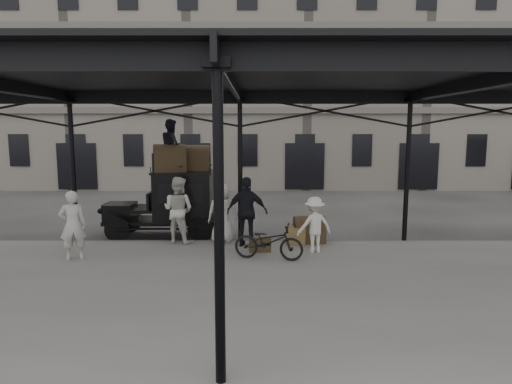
{
  "coord_description": "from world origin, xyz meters",
  "views": [
    {
      "loc": [
        0.48,
        -11.57,
        3.57
      ],
      "look_at": [
        0.47,
        1.6,
        1.7
      ],
      "focal_mm": 32.0,
      "sensor_mm": 36.0,
      "label": 1
    }
  ],
  "objects_px": {
    "steamer_trunk_platform": "(309,231)",
    "porter_left": "(73,225)",
    "bicycle": "(269,241)",
    "taxi": "(175,201)",
    "porter_official": "(247,212)",
    "steamer_trunk_roof_near": "(170,160)"
  },
  "relations": [
    {
      "from": "bicycle",
      "to": "steamer_trunk_roof_near",
      "type": "relative_size",
      "value": 1.84
    },
    {
      "from": "porter_left",
      "to": "bicycle",
      "type": "height_order",
      "value": "porter_left"
    },
    {
      "from": "porter_left",
      "to": "steamer_trunk_platform",
      "type": "relative_size",
      "value": 1.98
    },
    {
      "from": "steamer_trunk_platform",
      "to": "porter_left",
      "type": "bearing_deg",
      "value": -170.19
    },
    {
      "from": "taxi",
      "to": "steamer_trunk_platform",
      "type": "height_order",
      "value": "taxi"
    },
    {
      "from": "taxi",
      "to": "bicycle",
      "type": "height_order",
      "value": "taxi"
    },
    {
      "from": "porter_left",
      "to": "steamer_trunk_platform",
      "type": "xyz_separation_m",
      "value": [
        6.37,
        1.75,
        -0.57
      ]
    },
    {
      "from": "porter_official",
      "to": "bicycle",
      "type": "relative_size",
      "value": 1.11
    },
    {
      "from": "taxi",
      "to": "porter_left",
      "type": "distance_m",
      "value": 3.68
    },
    {
      "from": "steamer_trunk_roof_near",
      "to": "bicycle",
      "type": "bearing_deg",
      "value": -58.06
    },
    {
      "from": "porter_official",
      "to": "steamer_trunk_platform",
      "type": "distance_m",
      "value": 2.02
    },
    {
      "from": "porter_left",
      "to": "bicycle",
      "type": "relative_size",
      "value": 1.0
    },
    {
      "from": "taxi",
      "to": "steamer_trunk_roof_near",
      "type": "xyz_separation_m",
      "value": [
        -0.08,
        -0.25,
        1.34
      ]
    },
    {
      "from": "bicycle",
      "to": "steamer_trunk_roof_near",
      "type": "xyz_separation_m",
      "value": [
        -3.06,
        2.8,
        1.91
      ]
    },
    {
      "from": "porter_official",
      "to": "steamer_trunk_roof_near",
      "type": "xyz_separation_m",
      "value": [
        -2.47,
        1.43,
        1.38
      ]
    },
    {
      "from": "taxi",
      "to": "porter_official",
      "type": "distance_m",
      "value": 2.92
    },
    {
      "from": "porter_left",
      "to": "bicycle",
      "type": "bearing_deg",
      "value": 159.1
    },
    {
      "from": "taxi",
      "to": "steamer_trunk_platform",
      "type": "xyz_separation_m",
      "value": [
        4.24,
        -1.25,
        -0.72
      ]
    },
    {
      "from": "porter_official",
      "to": "bicycle",
      "type": "xyz_separation_m",
      "value": [
        0.59,
        -1.37,
        -0.53
      ]
    },
    {
      "from": "bicycle",
      "to": "steamer_trunk_roof_near",
      "type": "distance_m",
      "value": 4.57
    },
    {
      "from": "porter_official",
      "to": "steamer_trunk_platform",
      "type": "bearing_deg",
      "value": -157.85
    },
    {
      "from": "porter_left",
      "to": "porter_official",
      "type": "relative_size",
      "value": 0.9
    }
  ]
}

